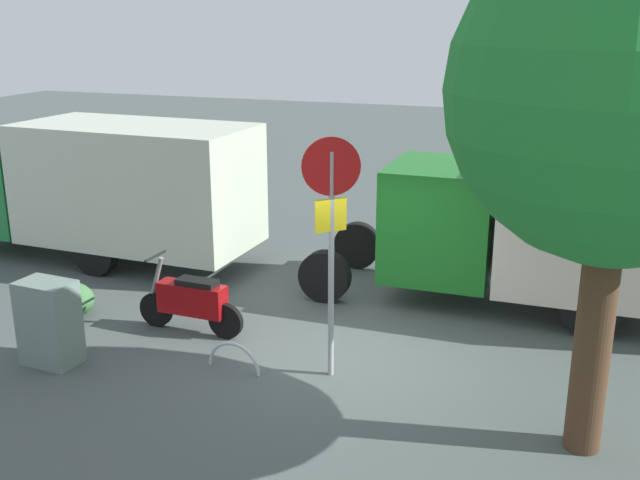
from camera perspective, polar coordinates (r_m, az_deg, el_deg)
ground_plane at (r=11.06m, az=2.78°, el=-8.71°), size 60.00×60.00×0.00m
box_truck_near at (r=12.75m, az=18.00°, el=1.48°), size 7.10×2.21×2.81m
box_truck_far at (r=15.55m, az=-16.74°, el=4.26°), size 8.22×2.45×2.76m
motorcycle at (r=11.74m, az=-9.79°, el=-4.62°), size 1.81×0.55×1.20m
stop_sign at (r=9.67m, az=0.85°, el=1.47°), size 0.71×0.33×3.31m
street_tree at (r=8.14m, az=22.09°, el=10.33°), size 3.56×3.56×5.83m
utility_cabinet at (r=11.23m, az=-20.00°, el=-5.96°), size 0.82×0.58×1.23m
bike_rack_hoop at (r=10.67m, az=-6.58°, el=-9.83°), size 0.85×0.15×0.85m
shrub_near_sign at (r=12.94m, az=-18.62°, el=-4.32°), size 0.85×0.69×0.58m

